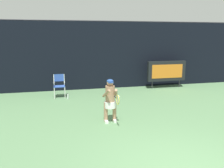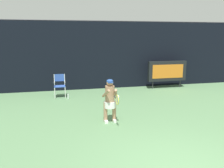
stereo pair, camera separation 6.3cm
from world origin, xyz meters
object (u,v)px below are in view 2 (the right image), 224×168
object	(u,v)px
tennis_player	(110,99)
tennis_racket	(117,100)
scoreboard	(167,71)
water_bottle	(68,96)
umpire_chair	(60,84)

from	to	relation	value
tennis_player	tennis_racket	bearing A→B (deg)	-80.39
scoreboard	tennis_racket	distance (m)	6.47
tennis_racket	water_bottle	bearing A→B (deg)	92.21
water_bottle	tennis_racket	bearing A→B (deg)	-70.63
scoreboard	water_bottle	bearing A→B (deg)	-168.33
tennis_player	umpire_chair	bearing A→B (deg)	113.48
tennis_player	tennis_racket	world-z (taller)	tennis_player
umpire_chair	water_bottle	xyz separation A→B (m)	(0.36, -0.44, -0.50)
tennis_racket	scoreboard	bearing A→B (deg)	33.52
scoreboard	tennis_racket	bearing A→B (deg)	-129.31
scoreboard	umpire_chair	bearing A→B (deg)	-173.27
scoreboard	tennis_racket	world-z (taller)	scoreboard
scoreboard	tennis_player	distance (m)	6.10
scoreboard	umpire_chair	world-z (taller)	scoreboard
umpire_chair	tennis_racket	xyz separation A→B (m)	(1.72, -4.32, 0.31)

